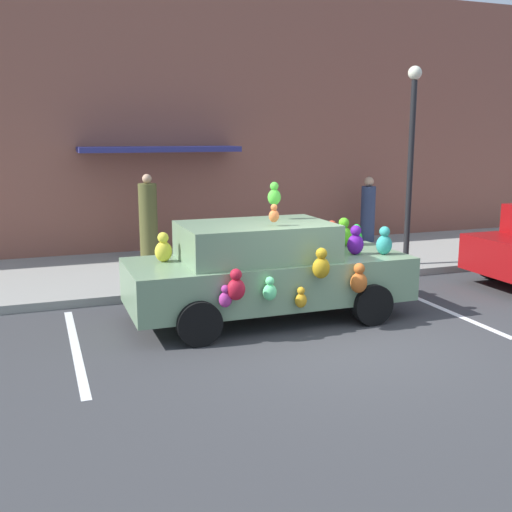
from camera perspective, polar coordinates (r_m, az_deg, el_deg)
name	(u,v)px	position (r m, az deg, el deg)	size (l,w,h in m)	color
ground_plane	(344,340)	(8.79, 8.28, -7.86)	(60.00, 60.00, 0.00)	#38383A
sidewalk	(235,265)	(13.22, -2.02, -0.87)	(24.00, 4.00, 0.15)	gray
storefront_building	(206,121)	(14.97, -4.77, 12.55)	(24.00, 1.25, 6.40)	brown
parking_stripe_front	(436,306)	(10.80, 16.63, -4.55)	(0.12, 3.60, 0.01)	silver
parking_stripe_rear	(75,348)	(8.77, -16.64, -8.26)	(0.12, 3.60, 0.01)	silver
plush_covered_car	(267,270)	(9.48, 1.05, -1.29)	(4.42, 2.00, 2.14)	gray
teddy_bear_on_sidewalk	(227,260)	(11.70, -2.74, -0.38)	(0.39, 0.33, 0.75)	pink
street_lamp_post	(411,146)	(13.05, 14.42, 9.97)	(0.28, 0.28, 4.08)	black
pedestrian_near_shopfront	(148,222)	(13.29, -10.10, 3.21)	(0.40, 0.40, 1.90)	brown
pedestrian_walking_past	(368,212)	(15.89, 10.50, 4.12)	(0.37, 0.37, 1.67)	navy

